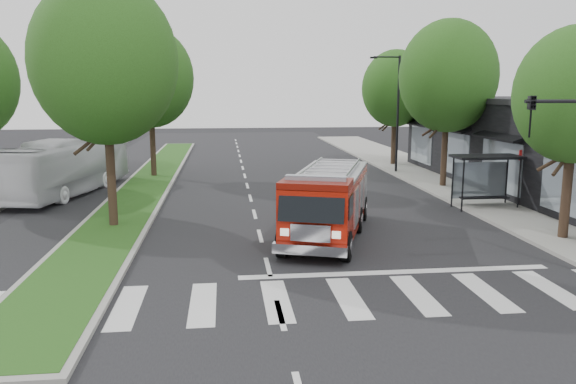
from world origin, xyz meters
name	(u,v)px	position (x,y,z in m)	size (l,w,h in m)	color
ground	(268,267)	(0.00, 0.00, 0.00)	(140.00, 140.00, 0.00)	black
sidewalk_right	(490,199)	(12.50, 10.00, 0.07)	(5.00, 80.00, 0.15)	gray
median	(150,181)	(-6.00, 18.00, 0.08)	(3.00, 50.00, 0.15)	gray
storefront_row	(574,152)	(17.00, 10.00, 2.50)	(8.00, 30.00, 5.00)	black
bus_shelter	(485,167)	(11.20, 8.15, 2.04)	(3.20, 1.60, 2.61)	black
tree_right_near	(575,95)	(11.50, 2.00, 5.51)	(4.40, 4.40, 8.05)	black
tree_right_mid	(448,76)	(11.50, 14.00, 6.49)	(5.60, 5.60, 9.72)	black
tree_right_far	(395,88)	(11.50, 24.00, 5.84)	(5.00, 5.00, 8.73)	black
tree_median_near	(105,62)	(-6.00, 6.00, 6.81)	(5.80, 5.80, 10.16)	black
tree_median_far	(150,78)	(-6.00, 20.00, 6.49)	(5.60, 5.60, 9.72)	black
streetlight_right_far	(396,108)	(10.35, 20.00, 4.48)	(2.11, 0.20, 8.00)	black
fire_engine	(328,202)	(2.66, 3.70, 1.36)	(4.96, 8.55, 2.84)	#670E05
city_bus	(68,167)	(-10.00, 14.51, 1.53)	(2.57, 10.98, 3.06)	silver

